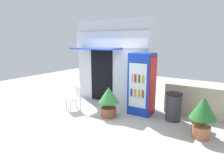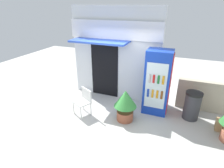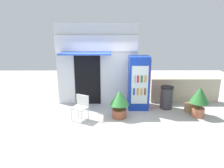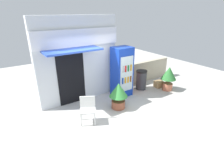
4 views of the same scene
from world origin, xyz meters
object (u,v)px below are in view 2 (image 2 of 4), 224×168
at_px(potted_plant_near_shop, 125,103).
at_px(trash_bin, 192,105).
at_px(plastic_chair, 84,100).
at_px(cardboard_box, 223,126).
at_px(drink_cooler, 157,83).

bearing_deg(potted_plant_near_shop, trash_bin, 23.71).
bearing_deg(trash_bin, plastic_chair, -162.99).
height_order(potted_plant_near_shop, trash_bin, potted_plant_near_shop).
xyz_separation_m(trash_bin, cardboard_box, (0.82, -0.30, -0.29)).
distance_m(drink_cooler, trash_bin, 1.20).
distance_m(plastic_chair, potted_plant_near_shop, 1.29).
xyz_separation_m(plastic_chair, potted_plant_near_shop, (1.28, 0.15, 0.08)).
bearing_deg(plastic_chair, cardboard_box, 9.38).
bearing_deg(potted_plant_near_shop, drink_cooler, 47.25).
bearing_deg(plastic_chair, potted_plant_near_shop, 6.69).
relative_size(potted_plant_near_shop, cardboard_box, 2.65).
height_order(plastic_chair, cardboard_box, plastic_chair).
distance_m(drink_cooler, potted_plant_near_shop, 1.18).
height_order(potted_plant_near_shop, cardboard_box, potted_plant_near_shop).
height_order(drink_cooler, potted_plant_near_shop, drink_cooler).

